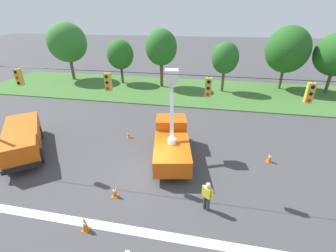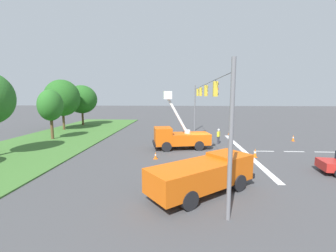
# 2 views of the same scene
# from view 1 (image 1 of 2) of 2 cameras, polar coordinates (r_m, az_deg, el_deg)

# --- Properties ---
(ground_plane) EXTENTS (200.00, 200.00, 0.00)m
(ground_plane) POSITION_cam_1_polar(r_m,az_deg,el_deg) (14.86, -3.15, -12.38)
(ground_plane) COLOR #424244
(grass_verge) EXTENTS (56.00, 12.00, 0.10)m
(grass_verge) POSITION_cam_1_polar(r_m,az_deg,el_deg) (30.76, 4.87, 8.94)
(grass_verge) COLOR #3D6B2D
(grass_verge) RESTS_ON ground
(signal_gantry) EXTENTS (26.20, 0.33, 7.20)m
(signal_gantry) POSITION_cam_1_polar(r_m,az_deg,el_deg) (12.50, -3.72, 4.16)
(signal_gantry) COLOR slate
(signal_gantry) RESTS_ON ground
(tree_far_west) EXTENTS (5.46, 5.79, 8.37)m
(tree_far_west) POSITION_cam_1_polar(r_m,az_deg,el_deg) (38.23, -24.20, 18.77)
(tree_far_west) COLOR brown
(tree_far_west) RESTS_ON ground
(tree_west) EXTENTS (3.75, 3.64, 6.22)m
(tree_west) POSITION_cam_1_polar(r_m,az_deg,el_deg) (34.08, -12.04, 17.31)
(tree_west) COLOR brown
(tree_west) RESTS_ON ground
(tree_centre) EXTENTS (4.16, 4.25, 7.70)m
(tree_centre) POSITION_cam_1_polar(r_m,az_deg,el_deg) (31.35, -1.73, 19.27)
(tree_centre) COLOR brown
(tree_centre) RESTS_ON ground
(tree_east) EXTENTS (3.33, 2.92, 6.35)m
(tree_east) POSITION_cam_1_polar(r_m,az_deg,el_deg) (30.17, 14.34, 16.35)
(tree_east) COLOR brown
(tree_east) RESTS_ON ground
(tree_far_east) EXTENTS (5.38, 5.47, 8.11)m
(tree_far_east) POSITION_cam_1_polar(r_m,az_deg,el_deg) (33.94, 28.10, 16.70)
(tree_far_east) COLOR brown
(tree_far_east) RESTS_ON ground
(utility_truck_bucket_lift) EXTENTS (3.46, 6.27, 6.03)m
(utility_truck_bucket_lift) POSITION_cam_1_polar(r_m,az_deg,el_deg) (15.93, 0.90, -3.64)
(utility_truck_bucket_lift) COLOR #D6560F
(utility_truck_bucket_lift) RESTS_ON ground
(utility_truck_support_near) EXTENTS (5.93, 6.65, 2.02)m
(utility_truck_support_near) POSITION_cam_1_polar(r_m,az_deg,el_deg) (19.65, -33.05, -2.66)
(utility_truck_support_near) COLOR #D6560F
(utility_truck_support_near) RESTS_ON ground
(road_worker) EXTENTS (0.58, 0.41, 1.77)m
(road_worker) POSITION_cam_1_polar(r_m,az_deg,el_deg) (12.26, 9.95, -16.80)
(road_worker) COLOR #383842
(road_worker) RESTS_ON ground
(traffic_cone_foreground_right) EXTENTS (0.36, 0.36, 0.78)m
(traffic_cone_foreground_right) POSITION_cam_1_polar(r_m,az_deg,el_deg) (17.32, 24.46, -7.24)
(traffic_cone_foreground_right) COLOR orange
(traffic_cone_foreground_right) RESTS_ON ground
(traffic_cone_mid_left) EXTENTS (0.36, 0.36, 0.64)m
(traffic_cone_mid_left) POSITION_cam_1_polar(r_m,az_deg,el_deg) (19.10, -9.96, -2.06)
(traffic_cone_mid_left) COLOR orange
(traffic_cone_mid_left) RESTS_ON ground
(traffic_cone_near_bucket) EXTENTS (0.36, 0.36, 0.75)m
(traffic_cone_near_bucket) POSITION_cam_1_polar(r_m,az_deg,el_deg) (13.54, -13.43, -15.81)
(traffic_cone_near_bucket) COLOR orange
(traffic_cone_near_bucket) RESTS_ON ground
(traffic_cone_lane_edge_a) EXTENTS (0.36, 0.36, 0.83)m
(traffic_cone_lane_edge_a) POSITION_cam_1_polar(r_m,az_deg,el_deg) (12.28, -20.36, -22.26)
(traffic_cone_lane_edge_a) COLOR orange
(traffic_cone_lane_edge_a) RESTS_ON ground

